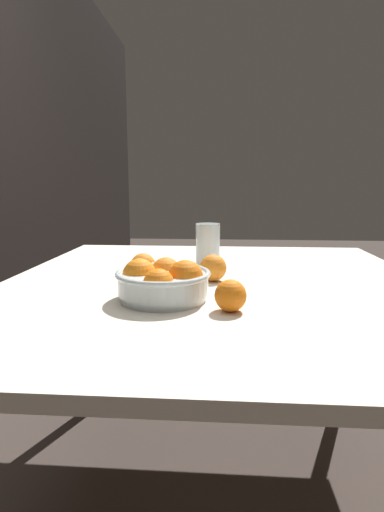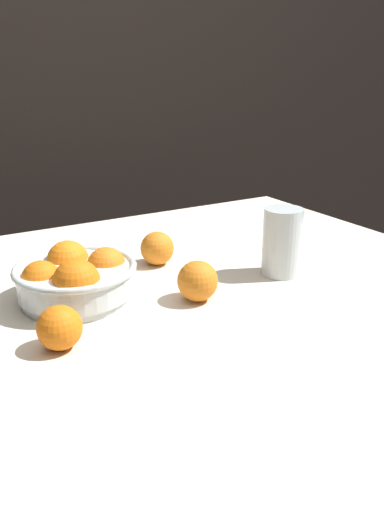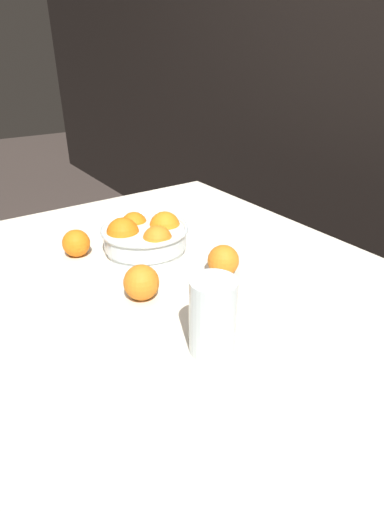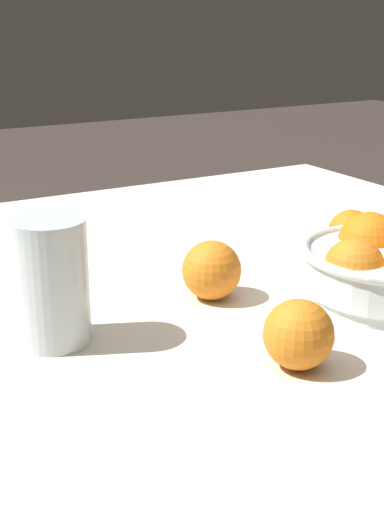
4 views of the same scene
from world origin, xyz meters
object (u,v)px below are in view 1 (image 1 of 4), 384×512
fruit_bowl (163,281)px  orange_loose_front (230,296)px  orange_loose_aside (213,268)px  orange_loose_near_bowl (143,266)px

fruit_bowl → orange_loose_front: size_ratio=3.23×
fruit_bowl → orange_loose_front: bearing=-116.1°
orange_loose_front → orange_loose_aside: (0.27, 0.04, 0.00)m
fruit_bowl → orange_loose_aside: size_ratio=2.96×
fruit_bowl → orange_loose_near_bowl: fruit_bowl is taller
fruit_bowl → orange_loose_aside: (0.19, -0.11, -0.01)m
orange_loose_front → orange_loose_near_bowl: bearing=40.4°
fruit_bowl → orange_loose_near_bowl: bearing=22.8°
orange_loose_near_bowl → orange_loose_aside: bearing=-94.9°
fruit_bowl → orange_loose_near_bowl: 0.23m
fruit_bowl → orange_loose_front: fruit_bowl is taller
orange_loose_front → orange_loose_aside: bearing=8.9°
orange_loose_near_bowl → orange_loose_front: orange_loose_near_bowl is taller
orange_loose_near_bowl → orange_loose_front: bearing=-139.6°
orange_loose_front → orange_loose_aside: orange_loose_aside is taller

